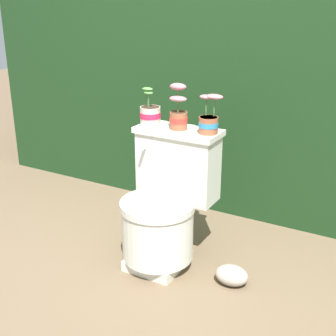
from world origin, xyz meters
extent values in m
plane|color=brown|center=(0.00, 0.00, 0.00)|extent=(12.00, 12.00, 0.00)
cube|color=#193819|center=(0.00, 1.26, 0.77)|extent=(3.75, 0.94, 1.55)
cube|color=silver|center=(-0.06, 0.03, 0.03)|extent=(0.28, 0.29, 0.06)
cylinder|color=silver|center=(-0.06, 0.03, 0.20)|extent=(0.37, 0.37, 0.28)
cylinder|color=silver|center=(-0.06, 0.03, 0.36)|extent=(0.39, 0.39, 0.04)
cube|color=silver|center=(-0.06, 0.25, 0.50)|extent=(0.43, 0.18, 0.36)
cube|color=silver|center=(-0.06, 0.25, 0.69)|extent=(0.45, 0.21, 0.03)
cylinder|color=silver|center=(-0.21, 0.13, 0.61)|extent=(0.02, 0.05, 0.02)
cylinder|color=beige|center=(-0.22, 0.24, 0.76)|extent=(0.11, 0.11, 0.10)
cylinder|color=#D1234C|center=(-0.22, 0.24, 0.76)|extent=(0.11, 0.11, 0.03)
cylinder|color=#332319|center=(-0.22, 0.24, 0.80)|extent=(0.10, 0.10, 0.01)
cylinder|color=#4C753D|center=(-0.23, 0.23, 0.84)|extent=(0.01, 0.01, 0.07)
ellipsoid|color=#569342|center=(-0.23, 0.23, 0.88)|extent=(0.05, 0.04, 0.01)
cylinder|color=#4C753D|center=(-0.24, 0.23, 0.85)|extent=(0.01, 0.01, 0.09)
ellipsoid|color=#569342|center=(-0.24, 0.23, 0.90)|extent=(0.06, 0.04, 0.02)
cylinder|color=#9E5638|center=(-0.05, 0.24, 0.75)|extent=(0.09, 0.09, 0.09)
cylinder|color=red|center=(-0.05, 0.24, 0.76)|extent=(0.09, 0.09, 0.03)
cylinder|color=#332319|center=(-0.05, 0.24, 0.79)|extent=(0.08, 0.08, 0.01)
cylinder|color=#4C753D|center=(-0.05, 0.23, 0.83)|extent=(0.01, 0.01, 0.06)
ellipsoid|color=#B26B75|center=(-0.05, 0.23, 0.87)|extent=(0.09, 0.07, 0.03)
cylinder|color=#4C753D|center=(-0.07, 0.26, 0.86)|extent=(0.01, 0.01, 0.12)
ellipsoid|color=#B26B75|center=(-0.07, 0.26, 0.93)|extent=(0.09, 0.06, 0.04)
cylinder|color=#9E5638|center=(0.11, 0.25, 0.75)|extent=(0.10, 0.10, 0.09)
cylinder|color=#2D84BC|center=(0.11, 0.25, 0.76)|extent=(0.10, 0.10, 0.03)
cylinder|color=#332319|center=(0.11, 0.25, 0.79)|extent=(0.09, 0.09, 0.01)
cylinder|color=#4C753D|center=(0.09, 0.27, 0.84)|extent=(0.01, 0.01, 0.09)
ellipsoid|color=#B26B75|center=(0.09, 0.27, 0.89)|extent=(0.07, 0.05, 0.02)
cylinder|color=#4C753D|center=(0.13, 0.27, 0.84)|extent=(0.01, 0.01, 0.09)
ellipsoid|color=#B26B75|center=(0.13, 0.27, 0.89)|extent=(0.09, 0.06, 0.03)
ellipsoid|color=#9E9384|center=(0.35, 0.06, 0.05)|extent=(0.17, 0.14, 0.09)
camera|label=1|loc=(1.05, -1.84, 1.39)|focal=50.00mm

